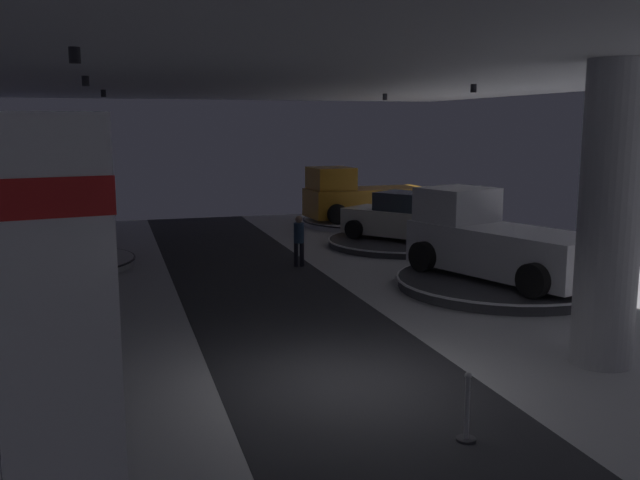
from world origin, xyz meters
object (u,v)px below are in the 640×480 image
display_car_far_left (54,235)px  pickup_truck_deep_right (360,198)px  column_right (610,216)px  pickup_truck_mid_right (494,242)px  visitor_walking_near (299,238)px  brand_sign_pylon (56,346)px  pickup_truck_deep_left (6,204)px  display_platform_deep_left (15,230)px  display_platform_far_left (55,263)px  display_car_far_right (403,218)px  display_platform_deep_right (367,221)px  display_platform_far_right (402,242)px  display_platform_mid_right (502,282)px

display_car_far_left → pickup_truck_deep_right: size_ratio=0.83×
column_right → pickup_truck_mid_right: column_right is taller
column_right → visitor_walking_near: size_ratio=3.46×
brand_sign_pylon → pickup_truck_deep_left: size_ratio=0.84×
column_right → display_platform_deep_left: size_ratio=0.97×
display_car_far_left → brand_sign_pylon: bearing=-85.7°
display_car_far_left → pickup_truck_deep_right: pickup_truck_deep_right is taller
display_car_far_left → display_platform_far_left: bearing=-103.8°
display_platform_far_left → visitor_walking_near: (7.26, -2.08, 0.77)m
display_platform_deep_left → pickup_truck_mid_right: 19.12m
brand_sign_pylon → display_platform_far_left: brand_sign_pylon is taller
display_car_far_right → pickup_truck_deep_left: bearing=154.9°
column_right → display_platform_far_left: 16.18m
display_platform_deep_right → pickup_truck_deep_right: (-0.32, -0.02, 1.04)m
display_platform_far_right → pickup_truck_deep_left: bearing=154.9°
brand_sign_pylon → pickup_truck_mid_right: bearing=42.4°
pickup_truck_deep_left → visitor_walking_near: 13.13m
column_right → display_platform_mid_right: column_right is taller
display_platform_far_left → pickup_truck_mid_right: pickup_truck_mid_right is taller
display_platform_far_left → pickup_truck_deep_right: size_ratio=0.89×
pickup_truck_mid_right → column_right: bearing=-102.4°
display_car_far_right → visitor_walking_near: display_car_far_right is taller
display_car_far_left → display_platform_deep_left: (-2.00, 7.16, -0.80)m
pickup_truck_deep_right → visitor_walking_near: (-4.95, -7.97, -0.28)m
pickup_truck_deep_right → display_platform_deep_left: bearing=174.8°
column_right → pickup_truck_mid_right: bearing=77.6°
display_platform_far_left → display_car_far_left: size_ratio=1.07×
display_platform_far_left → display_car_far_right: bearing=1.8°
column_right → pickup_truck_deep_left: 22.95m
display_platform_far_left → display_platform_far_right: size_ratio=0.90×
column_right → brand_sign_pylon: (-9.11, -3.52, -0.44)m
display_car_far_left → pickup_truck_deep_right: 13.54m
pickup_truck_deep_left → display_car_far_right: size_ratio=1.20×
display_platform_mid_right → display_platform_far_right: display_platform_mid_right is taller
display_platform_deep_left → pickup_truck_deep_right: size_ratio=1.05×
brand_sign_pylon → display_platform_deep_left: 23.22m
display_car_far_left → display_platform_deep_left: display_car_far_left is taller
display_platform_mid_right → pickup_truck_mid_right: bearing=109.1°
brand_sign_pylon → display_car_far_left: (-1.19, 15.74, -1.31)m
column_right → brand_sign_pylon: 9.78m
display_platform_far_right → display_car_far_right: (0.02, -0.02, 0.88)m
brand_sign_pylon → display_platform_far_left: bearing=94.4°
display_platform_deep_left → visitor_walking_near: visitor_walking_near is taller
pickup_truck_deep_right → display_car_far_right: bearing=-94.0°
pickup_truck_deep_left → display_car_far_right: pickup_truck_deep_left is taller
display_platform_deep_left → column_right: bearing=-57.6°
pickup_truck_deep_left → display_platform_deep_right: 14.85m
pickup_truck_deep_right → display_car_far_left: bearing=-154.3°
pickup_truck_mid_right → display_car_far_right: size_ratio=1.28×
pickup_truck_mid_right → display_platform_far_left: bearing=152.0°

